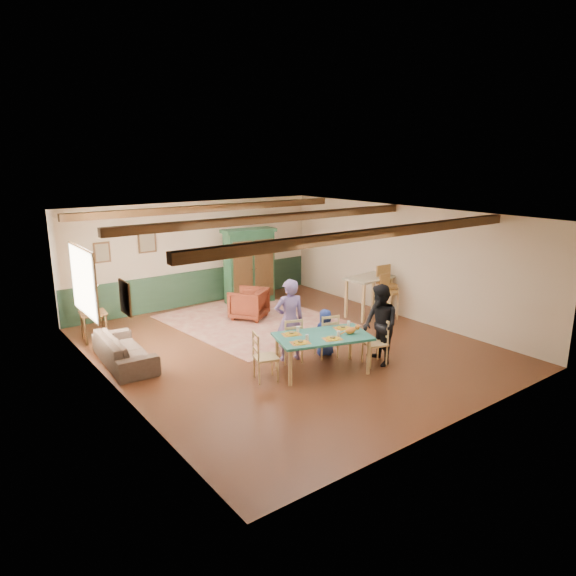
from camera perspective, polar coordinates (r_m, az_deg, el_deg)
floor at (r=10.66m, az=-0.10°, el=-6.50°), size 8.00×8.00×0.00m
wall_back at (r=13.61m, az=-10.21°, el=3.77°), size 7.00×0.02×2.70m
wall_left at (r=8.71m, az=-18.93°, el=-2.75°), size 0.02×8.00×2.70m
wall_right at (r=12.61m, az=12.79°, el=2.81°), size 0.02×8.00×2.70m
ceiling at (r=10.03m, az=-0.10°, el=8.07°), size 7.00×8.00×0.02m
wainscot_back at (r=13.79m, az=-10.01°, el=0.08°), size 6.95×0.03×0.90m
ceiling_beam_front at (r=8.32m, az=9.44°, el=5.96°), size 6.95×0.16×0.16m
ceiling_beam_mid at (r=10.36m, az=-1.43°, el=7.77°), size 6.95×0.16×0.16m
ceiling_beam_back at (r=12.56m, az=-8.39°, el=8.78°), size 6.95×0.16×0.16m
window_left at (r=10.26m, az=-21.84°, el=0.66°), size 0.06×1.60×1.30m
picture_left_wall at (r=8.07m, az=-17.62°, el=-1.03°), size 0.04×0.42×0.52m
picture_back_a at (r=12.99m, az=-15.38°, el=5.00°), size 0.45×0.04×0.55m
picture_back_b at (r=12.67m, az=-19.96°, el=3.73°), size 0.38×0.04×0.48m
dining_table at (r=9.36m, az=3.83°, el=-7.30°), size 1.87×1.39×0.69m
dining_chair_far_left at (r=9.78m, az=0.30°, el=-5.71°), size 0.49×0.51×0.88m
dining_chair_far_right at (r=10.04m, az=4.31°, el=-5.22°), size 0.49×0.51×0.88m
dining_chair_end_left at (r=8.99m, az=-2.49°, el=-7.58°), size 0.51×0.49×0.88m
dining_chair_end_right at (r=9.77m, az=9.63°, el=-5.95°), size 0.51×0.49×0.88m
person_man at (r=9.73m, az=0.16°, el=-3.58°), size 0.67×0.54×1.60m
person_woman at (r=9.71m, az=10.19°, el=-4.08°), size 0.78×0.88×1.53m
person_child at (r=10.10m, az=4.15°, el=-4.95°), size 0.52×0.42×0.93m
cat at (r=9.34m, az=6.98°, el=-4.62°), size 0.36×0.22×0.17m
place_setting_near_left at (r=8.84m, az=1.39°, el=-5.81°), size 0.44×0.38×0.11m
place_setting_near_center at (r=9.06m, az=4.98°, el=-5.36°), size 0.44×0.38×0.11m
place_setting_far_left at (r=9.25m, az=0.39°, el=-4.88°), size 0.44×0.38×0.11m
place_setting_far_right at (r=9.62m, az=6.13°, el=-4.19°), size 0.44×0.38×0.11m
area_rug at (r=12.29m, az=-3.92°, el=-3.65°), size 3.67×4.23×0.01m
armoire at (r=13.63m, az=-4.33°, el=2.43°), size 1.45×0.70×1.98m
armchair at (r=12.40m, az=-4.39°, el=-1.74°), size 1.11×1.12×0.74m
sofa at (r=10.21m, az=-17.74°, el=-6.53°), size 0.85×1.94×0.55m
end_table at (r=11.65m, az=-20.73°, el=-4.01°), size 0.57×0.57×0.63m
table_lamp at (r=11.48m, az=-20.99°, el=-1.15°), size 0.33×0.33×0.57m
counter_table at (r=12.68m, az=8.94°, el=-0.93°), size 1.25×0.80×0.99m
bar_stool_left at (r=12.47m, az=11.22°, el=-1.03°), size 0.41×0.45×1.10m
bar_stool_right at (r=12.67m, az=11.05°, el=-0.41°), size 0.49×0.53×1.25m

